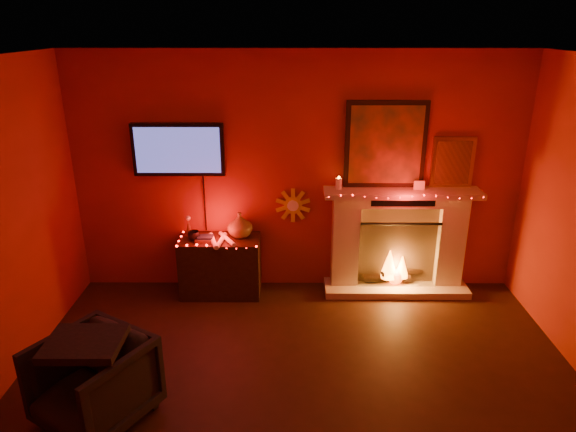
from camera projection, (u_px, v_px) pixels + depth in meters
name	position (u px, v px, depth m)	size (l,w,h in m)	color
room	(302.00, 282.00, 3.37)	(5.00, 5.00, 5.00)	black
fireplace	(398.00, 231.00, 5.82)	(1.72, 0.40, 2.18)	beige
tv	(178.00, 150.00, 5.57)	(1.00, 0.07, 1.24)	black
sunburst_clock	(293.00, 205.00, 5.82)	(0.40, 0.03, 0.40)	gold
console_table	(222.00, 262.00, 5.83)	(0.90, 0.53, 0.97)	black
armchair	(94.00, 382.00, 3.96)	(0.75, 0.77, 0.70)	black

